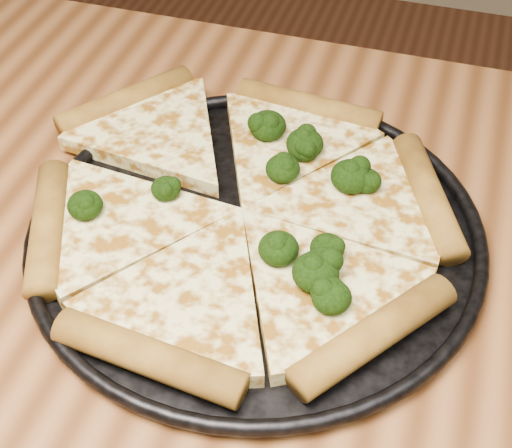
# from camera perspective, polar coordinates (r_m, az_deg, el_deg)

# --- Properties ---
(dining_table) EXTENTS (1.20, 0.90, 0.75)m
(dining_table) POSITION_cam_1_polar(r_m,az_deg,el_deg) (0.61, -8.47, -15.00)
(dining_table) COLOR brown
(dining_table) RESTS_ON ground
(pizza_pan) EXTENTS (0.37, 0.37, 0.02)m
(pizza_pan) POSITION_cam_1_polar(r_m,az_deg,el_deg) (0.60, -0.00, -0.56)
(pizza_pan) COLOR black
(pizza_pan) RESTS_ON dining_table
(pizza) EXTENTS (0.39, 0.36, 0.03)m
(pizza) POSITION_cam_1_polar(r_m,az_deg,el_deg) (0.61, -1.39, 1.33)
(pizza) COLOR #FFF59C
(pizza) RESTS_ON pizza_pan
(broccoli_florets) EXTENTS (0.24, 0.21, 0.03)m
(broccoli_florets) POSITION_cam_1_polar(r_m,az_deg,el_deg) (0.59, 2.64, 1.69)
(broccoli_florets) COLOR black
(broccoli_florets) RESTS_ON pizza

